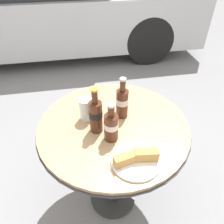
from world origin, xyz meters
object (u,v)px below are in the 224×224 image
object	(u,v)px
lunch_plate_near	(136,159)
parked_car	(47,8)
bistro_table	(113,142)
drinking_glass	(86,110)
cola_bottle_left	(111,126)
cola_bottle_center	(122,102)
cola_bottle_right	(96,115)

from	to	relation	value
lunch_plate_near	parked_car	xyz separation A→B (m)	(-0.56, 3.05, -0.12)
lunch_plate_near	parked_car	world-z (taller)	parked_car
bistro_table	drinking_glass	xyz separation A→B (m)	(-0.13, 0.07, 0.19)
cola_bottle_left	parked_car	size ratio (longest dim) A/B	0.05
parked_car	bistro_table	bearing A→B (deg)	-79.73
cola_bottle_center	bistro_table	bearing A→B (deg)	-133.32
bistro_table	cola_bottle_right	bearing A→B (deg)	-163.94
cola_bottle_center	cola_bottle_left	bearing A→B (deg)	-118.55
cola_bottle_right	lunch_plate_near	bearing A→B (deg)	-58.02
cola_bottle_right	drinking_glass	world-z (taller)	cola_bottle_right
cola_bottle_left	drinking_glass	world-z (taller)	cola_bottle_left
cola_bottle_center	lunch_plate_near	size ratio (longest dim) A/B	1.07
lunch_plate_near	drinking_glass	bearing A→B (deg)	119.51
cola_bottle_center	parked_car	world-z (taller)	parked_car
cola_bottle_left	cola_bottle_right	distance (m)	0.10
cola_bottle_left	bistro_table	bearing A→B (deg)	73.76
cola_bottle_right	lunch_plate_near	xyz separation A→B (m)	(0.14, -0.23, -0.08)
cola_bottle_left	cola_bottle_right	bearing A→B (deg)	131.82
bistro_table	drinking_glass	distance (m)	0.25
parked_car	drinking_glass	bearing A→B (deg)	-82.18
drinking_glass	cola_bottle_right	bearing A→B (deg)	-66.88
bistro_table	cola_bottle_left	distance (m)	0.24
bistro_table	drinking_glass	size ratio (longest dim) A/B	6.37
bistro_table	cola_bottle_right	distance (m)	0.25
parked_car	lunch_plate_near	bearing A→B (deg)	-79.61
bistro_table	parked_car	bearing A→B (deg)	100.27
cola_bottle_left	cola_bottle_center	xyz separation A→B (m)	(0.09, 0.16, 0.01)
drinking_glass	cola_bottle_center	bearing A→B (deg)	-2.87
cola_bottle_left	cola_bottle_center	distance (m)	0.18
drinking_glass	parked_car	size ratio (longest dim) A/B	0.03
bistro_table	cola_bottle_center	xyz separation A→B (m)	(0.06, 0.06, 0.23)
bistro_table	drinking_glass	world-z (taller)	drinking_glass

